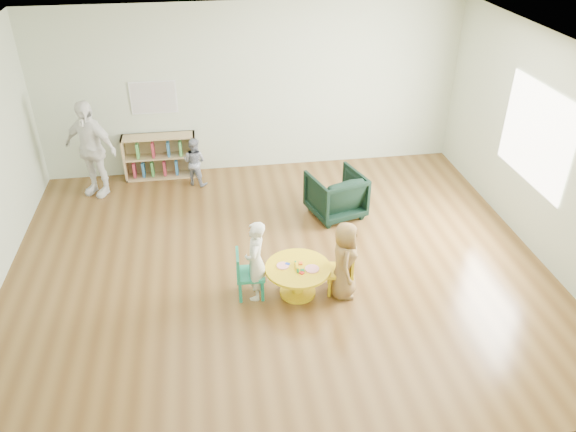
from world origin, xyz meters
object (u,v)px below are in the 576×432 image
object	(u,v)px
bookshelf	(160,156)
toddler	(195,162)
child_right	(345,260)
adult_caretaker	(90,148)
kid_chair_left	(247,273)
child_left	(256,261)
kid_chair_right	(344,270)
armchair	(336,194)
activity_table	(298,275)

from	to	relation	value
bookshelf	toddler	bearing A→B (deg)	-33.49
child_right	adult_caretaker	world-z (taller)	adult_caretaker
kid_chair_left	child_left	xyz separation A→B (m)	(0.11, -0.03, 0.19)
kid_chair_left	adult_caretaker	distance (m)	3.69
kid_chair_right	bookshelf	world-z (taller)	bookshelf
kid_chair_left	armchair	bearing A→B (deg)	141.25
kid_chair_left	armchair	world-z (taller)	armchair
child_left	kid_chair_left	bearing A→B (deg)	-91.43
child_right	child_left	bearing A→B (deg)	94.07
bookshelf	activity_table	bearing A→B (deg)	-62.91
kid_chair_left	bookshelf	size ratio (longest dim) A/B	0.52
activity_table	armchair	size ratio (longest dim) A/B	1.06
kid_chair_right	armchair	world-z (taller)	armchair
kid_chair_left	bookshelf	world-z (taller)	bookshelf
child_right	activity_table	bearing A→B (deg)	91.19
bookshelf	armchair	size ratio (longest dim) A/B	1.59
bookshelf	child_left	distance (m)	3.67
kid_chair_right	child_right	distance (m)	0.20
armchair	child_right	distance (m)	1.90
bookshelf	child_right	distance (m)	4.26
activity_table	child_left	world-z (taller)	child_left
bookshelf	kid_chair_right	bearing A→B (deg)	-56.24
armchair	kid_chair_left	bearing A→B (deg)	32.29
child_left	adult_caretaker	bearing A→B (deg)	-128.75
child_right	adult_caretaker	bearing A→B (deg)	57.72
child_right	adult_caretaker	distance (m)	4.56
bookshelf	armchair	distance (m)	3.15
activity_table	kid_chair_left	size ratio (longest dim) A/B	1.28
child_left	activity_table	bearing A→B (deg)	100.38
bookshelf	toddler	xyz separation A→B (m)	(0.58, -0.39, 0.04)
kid_chair_left	armchair	xyz separation A→B (m)	(1.49, 1.71, 0.01)
armchair	toddler	world-z (taller)	toddler
kid_chair_right	bookshelf	distance (m)	4.21
kid_chair_left	toddler	size ratio (longest dim) A/B	0.77
kid_chair_left	adult_caretaker	xyz separation A→B (m)	(-2.16, 2.96, 0.45)
child_right	kid_chair_left	bearing A→B (deg)	93.22
kid_chair_left	child_left	world-z (taller)	child_left
activity_table	adult_caretaker	size ratio (longest dim) A/B	0.51
kid_chair_left	adult_caretaker	size ratio (longest dim) A/B	0.40
kid_chair_left	toddler	world-z (taller)	toddler
kid_chair_left	child_left	size ratio (longest dim) A/B	0.60
kid_chair_left	toddler	bearing A→B (deg)	-166.82
kid_chair_right	adult_caretaker	bearing A→B (deg)	58.48
bookshelf	child_right	bearing A→B (deg)	-56.94
armchair	child_left	bearing A→B (deg)	34.99
child_right	adult_caretaker	size ratio (longest dim) A/B	0.65
kid_chair_right	toddler	world-z (taller)	toddler
toddler	kid_chair_left	bearing A→B (deg)	129.65
armchair	toddler	xyz separation A→B (m)	(-2.07, 1.32, 0.06)
activity_table	kid_chair_right	xyz separation A→B (m)	(0.56, -0.03, 0.04)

